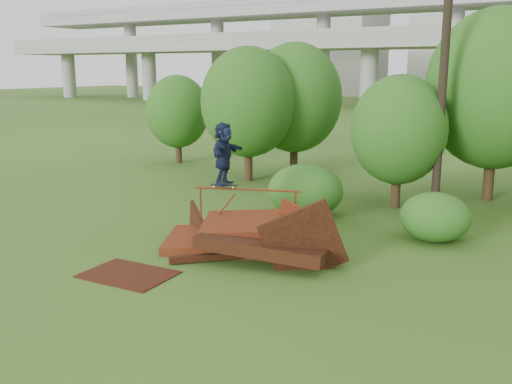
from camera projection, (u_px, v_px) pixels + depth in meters
The scene contains 16 objects.
ground at pixel (243, 278), 13.30m from camera, with size 240.00×240.00×0.00m, color #2D5116.
scrap_pile at pixel (251, 238), 15.02m from camera, with size 5.50×3.52×2.21m.
grind_rail at pixel (247, 202), 15.72m from camera, with size 2.83×1.04×1.58m.
skateboard at pixel (224, 185), 15.75m from camera, with size 0.78×0.44×0.08m.
skater at pixel (224, 154), 15.56m from camera, with size 1.60×0.51×1.72m, color #161E39.
flat_plate at pixel (128, 274), 13.50m from camera, with size 2.08×1.49×0.03m, color #37150B.
tree_0 at pixel (248, 102), 24.26m from camera, with size 4.08×4.08×5.76m.
tree_1 at pixel (295, 98), 25.81m from camera, with size 4.31×4.31×5.99m.
tree_2 at pixel (399, 130), 19.54m from camera, with size 3.29×3.29×4.63m.
tree_3 at pixel (496, 89), 20.44m from camera, with size 5.03×5.03×6.98m.
tree_6 at pixel (178, 112), 29.19m from camera, with size 3.23×3.23×4.52m.
shrub_left at pixel (305, 191), 18.72m from camera, with size 2.52×2.33×1.75m, color #2A5416.
shrub_right at pixel (435, 217), 16.03m from camera, with size 1.98×1.82×1.40m, color #2A5416.
utility_pole at pixel (443, 73), 18.30m from camera, with size 1.40×0.28×9.16m.
building_left at pixel (332, 1), 108.57m from camera, with size 18.00×16.00×35.00m, color #9E9E99.
building_right at pixel (458, 18), 104.41m from camera, with size 14.00×14.00×28.00m, color #9E9E99.
Camera 1 is at (6.59, -10.72, 4.77)m, focal length 40.00 mm.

